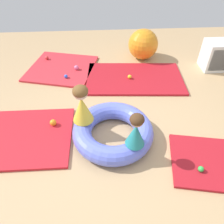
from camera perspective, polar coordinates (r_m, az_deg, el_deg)
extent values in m
plane|color=tan|center=(3.11, 2.29, -7.21)|extent=(8.00, 8.00, 0.00)
cube|color=red|center=(3.42, -25.00, -6.05)|extent=(1.72, 1.12, 0.04)
cube|color=#B21923|center=(4.29, 5.91, 8.77)|extent=(1.89, 1.20, 0.04)
cube|color=red|center=(4.69, -12.98, 11.05)|extent=(1.52, 1.48, 0.04)
torus|color=#6070E5|center=(3.04, 0.25, -4.99)|extent=(1.12, 1.12, 0.26)
cone|color=yellow|center=(2.92, -7.73, 0.78)|extent=(0.37, 0.37, 0.37)
sphere|color=beige|center=(2.75, -8.24, 5.04)|extent=(0.19, 0.19, 0.19)
ellipsoid|color=brown|center=(2.74, -8.28, 5.35)|extent=(0.20, 0.20, 0.16)
cone|color=teal|center=(2.62, 6.14, -5.82)|extent=(0.34, 0.34, 0.31)
sphere|color=tan|center=(2.46, 6.52, -2.21)|extent=(0.16, 0.16, 0.16)
ellipsoid|color=#472D19|center=(2.45, 6.55, -1.95)|extent=(0.17, 0.17, 0.13)
sphere|color=pink|center=(4.53, -9.25, 11.36)|extent=(0.09, 0.09, 0.09)
sphere|color=orange|center=(3.33, -15.09, -2.68)|extent=(0.10, 0.10, 0.10)
sphere|color=blue|center=(4.31, -11.92, 9.09)|extent=(0.07, 0.07, 0.07)
sphere|color=red|center=(5.04, -16.60, 13.38)|extent=(0.07, 0.07, 0.07)
sphere|color=green|center=(2.93, 22.14, -13.59)|extent=(0.07, 0.07, 0.07)
sphere|color=yellow|center=(4.21, 4.61, 9.14)|extent=(0.08, 0.08, 0.08)
sphere|color=orange|center=(4.91, 8.10, 17.05)|extent=(0.63, 0.63, 0.63)
cube|color=silver|center=(4.95, 25.22, 13.22)|extent=(0.44, 0.44, 0.56)
cube|color=#2D2D33|center=(4.85, 25.77, 12.50)|extent=(0.34, 0.20, 0.44)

